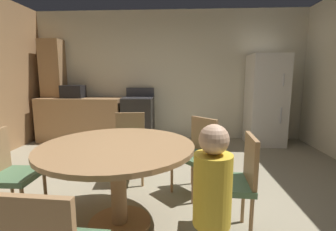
{
  "coord_description": "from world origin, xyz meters",
  "views": [
    {
      "loc": [
        0.29,
        -2.35,
        1.35
      ],
      "look_at": [
        0.12,
        0.63,
        0.86
      ],
      "focal_mm": 26.0,
      "sensor_mm": 36.0,
      "label": 1
    }
  ],
  "objects_px": {
    "microwave": "(73,92)",
    "chair_west": "(7,170)",
    "chair_east": "(236,178)",
    "dining_table": "(118,161)",
    "chair_northeast": "(197,150)",
    "refrigerator": "(266,100)",
    "chair_north": "(130,142)",
    "oven_range": "(138,119)",
    "person_child": "(212,211)"
  },
  "relations": [
    {
      "from": "oven_range",
      "to": "chair_north",
      "type": "relative_size",
      "value": 1.26
    },
    {
      "from": "oven_range",
      "to": "chair_west",
      "type": "distance_m",
      "value": 2.98
    },
    {
      "from": "chair_west",
      "to": "person_child",
      "type": "xyz_separation_m",
      "value": [
        1.76,
        -0.7,
        0.08
      ]
    },
    {
      "from": "dining_table",
      "to": "chair_northeast",
      "type": "height_order",
      "value": "chair_northeast"
    },
    {
      "from": "chair_east",
      "to": "chair_west",
      "type": "bearing_deg",
      "value": 1.87
    },
    {
      "from": "dining_table",
      "to": "chair_east",
      "type": "distance_m",
      "value": 1.03
    },
    {
      "from": "oven_range",
      "to": "chair_west",
      "type": "xyz_separation_m",
      "value": [
        -0.68,
        -2.91,
        0.03
      ]
    },
    {
      "from": "chair_west",
      "to": "person_child",
      "type": "distance_m",
      "value": 1.9
    },
    {
      "from": "chair_east",
      "to": "person_child",
      "type": "distance_m",
      "value": 0.71
    },
    {
      "from": "dining_table",
      "to": "chair_west",
      "type": "relative_size",
      "value": 1.55
    },
    {
      "from": "chair_west",
      "to": "chair_northeast",
      "type": "bearing_deg",
      "value": 21.62
    },
    {
      "from": "chair_west",
      "to": "chair_east",
      "type": "bearing_deg",
      "value": -1.87
    },
    {
      "from": "microwave",
      "to": "chair_north",
      "type": "height_order",
      "value": "microwave"
    },
    {
      "from": "chair_east",
      "to": "chair_north",
      "type": "xyz_separation_m",
      "value": [
        -1.13,
        1.07,
        0.0
      ]
    },
    {
      "from": "oven_range",
      "to": "microwave",
      "type": "height_order",
      "value": "microwave"
    },
    {
      "from": "oven_range",
      "to": "person_child",
      "type": "height_order",
      "value": "oven_range"
    },
    {
      "from": "microwave",
      "to": "chair_west",
      "type": "height_order",
      "value": "microwave"
    },
    {
      "from": "chair_east",
      "to": "dining_table",
      "type": "bearing_deg",
      "value": 0.0
    },
    {
      "from": "refrigerator",
      "to": "microwave",
      "type": "xyz_separation_m",
      "value": [
        -3.89,
        0.05,
        0.15
      ]
    },
    {
      "from": "refrigerator",
      "to": "chair_northeast",
      "type": "height_order",
      "value": "refrigerator"
    },
    {
      "from": "microwave",
      "to": "dining_table",
      "type": "relative_size",
      "value": 0.33
    },
    {
      "from": "microwave",
      "to": "chair_east",
      "type": "relative_size",
      "value": 0.51
    },
    {
      "from": "dining_table",
      "to": "chair_northeast",
      "type": "relative_size",
      "value": 1.55
    },
    {
      "from": "refrigerator",
      "to": "chair_east",
      "type": "height_order",
      "value": "refrigerator"
    },
    {
      "from": "chair_east",
      "to": "chair_west",
      "type": "height_order",
      "value": "same"
    },
    {
      "from": "chair_north",
      "to": "person_child",
      "type": "xyz_separation_m",
      "value": [
        0.85,
        -1.72,
        0.08
      ]
    },
    {
      "from": "refrigerator",
      "to": "chair_north",
      "type": "distance_m",
      "value": 2.98
    },
    {
      "from": "oven_range",
      "to": "chair_northeast",
      "type": "xyz_separation_m",
      "value": [
        1.08,
        -2.2,
        0.03
      ]
    },
    {
      "from": "microwave",
      "to": "chair_north",
      "type": "distance_m",
      "value": 2.51
    },
    {
      "from": "chair_east",
      "to": "person_child",
      "type": "height_order",
      "value": "person_child"
    },
    {
      "from": "oven_range",
      "to": "chair_north",
      "type": "xyz_separation_m",
      "value": [
        0.23,
        -1.89,
        0.03
      ]
    },
    {
      "from": "refrigerator",
      "to": "chair_west",
      "type": "distance_m",
      "value": 4.32
    },
    {
      "from": "dining_table",
      "to": "chair_north",
      "type": "xyz_separation_m",
      "value": [
        -0.11,
        1.01,
        -0.11
      ]
    },
    {
      "from": "microwave",
      "to": "chair_northeast",
      "type": "relative_size",
      "value": 0.51
    },
    {
      "from": "refrigerator",
      "to": "chair_west",
      "type": "xyz_separation_m",
      "value": [
        -3.22,
        -2.85,
        -0.38
      ]
    },
    {
      "from": "oven_range",
      "to": "person_child",
      "type": "distance_m",
      "value": 3.77
    },
    {
      "from": "microwave",
      "to": "chair_north",
      "type": "xyz_separation_m",
      "value": [
        1.58,
        -1.88,
        -0.53
      ]
    },
    {
      "from": "dining_table",
      "to": "chair_west",
      "type": "distance_m",
      "value": 1.03
    },
    {
      "from": "chair_north",
      "to": "person_child",
      "type": "distance_m",
      "value": 1.92
    },
    {
      "from": "microwave",
      "to": "person_child",
      "type": "height_order",
      "value": "microwave"
    },
    {
      "from": "oven_range",
      "to": "microwave",
      "type": "bearing_deg",
      "value": -179.85
    },
    {
      "from": "dining_table",
      "to": "chair_north",
      "type": "relative_size",
      "value": 1.55
    },
    {
      "from": "oven_range",
      "to": "refrigerator",
      "type": "distance_m",
      "value": 2.58
    },
    {
      "from": "dining_table",
      "to": "person_child",
      "type": "relative_size",
      "value": 1.24
    },
    {
      "from": "chair_northeast",
      "to": "microwave",
      "type": "bearing_deg",
      "value": -85.63
    },
    {
      "from": "chair_northeast",
      "to": "chair_north",
      "type": "bearing_deg",
      "value": -63.58
    },
    {
      "from": "oven_range",
      "to": "dining_table",
      "type": "distance_m",
      "value": 2.92
    },
    {
      "from": "chair_north",
      "to": "chair_west",
      "type": "height_order",
      "value": "same"
    },
    {
      "from": "chair_northeast",
      "to": "chair_west",
      "type": "relative_size",
      "value": 1.0
    },
    {
      "from": "chair_west",
      "to": "chair_north",
      "type": "bearing_deg",
      "value": 48.03
    }
  ]
}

